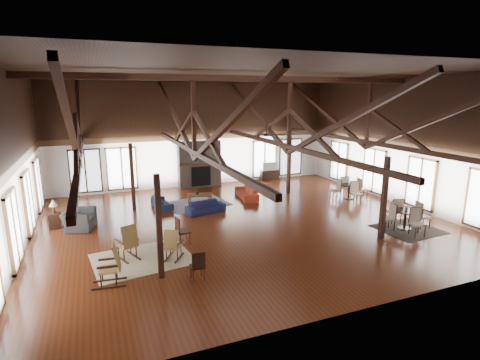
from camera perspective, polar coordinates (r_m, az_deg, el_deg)
name	(u,v)px	position (r m, az deg, el deg)	size (l,w,h in m)	color
floor	(244,222)	(15.55, 0.56, -6.47)	(16.00, 16.00, 0.00)	#552212
ceiling	(244,72)	(14.68, 0.61, 16.19)	(16.00, 14.00, 0.02)	black
wall_back	(197,133)	(21.41, -6.57, 7.07)	(16.00, 0.02, 6.00)	silver
wall_front	(361,193)	(8.87, 17.95, -1.91)	(16.00, 0.02, 6.00)	silver
wall_left	(11,164)	(13.96, -31.48, 2.08)	(0.02, 14.00, 6.00)	silver
wall_right	(401,141)	(19.30, 23.27, 5.46)	(0.02, 14.00, 6.00)	silver
roof_truss	(244,124)	(14.70, 0.60, 8.50)	(15.60, 14.07, 3.14)	black
post_grid	(244,187)	(15.11, 0.57, -1.01)	(8.16, 7.16, 3.05)	black
fireplace	(199,164)	(21.34, -6.21, 2.42)	(2.50, 0.69, 2.60)	#68584F
ceiling_fan	(266,134)	(14.02, 4.06, 7.03)	(1.60, 1.60, 0.75)	black
sofa_navy_front	(206,207)	(16.77, -5.27, -4.15)	(1.74, 0.68, 0.51)	#151639
sofa_navy_left	(162,203)	(17.82, -11.82, -3.38)	(0.65, 1.66, 0.49)	#172240
sofa_orange	(246,192)	(19.04, 0.98, -1.90)	(0.77, 1.96, 0.57)	#98331D
coffee_table	(200,195)	(18.13, -6.17, -2.35)	(1.33, 0.92, 0.46)	brown
vase	(197,192)	(18.10, -6.51, -1.86)	(0.19, 0.19, 0.20)	#B2B2B2
armchair	(79,220)	(15.98, -23.28, -5.59)	(1.03, 1.18, 0.76)	#2C2C2F
side_table_lamp	(55,217)	(16.51, -26.38, -5.11)	(0.45, 0.45, 1.16)	black
rocking_chair_a	(128,243)	(12.58, -16.66, -9.20)	(0.78, 1.02, 1.17)	olive
rocking_chair_b	(172,245)	(12.27, -10.28, -9.77)	(0.78, 0.89, 1.02)	olive
rocking_chair_c	(112,266)	(11.16, -18.87, -12.23)	(0.97, 0.58, 1.19)	olive
side_chair_a	(180,229)	(13.33, -9.09, -7.34)	(0.48, 0.48, 1.01)	black
side_chair_b	(198,264)	(10.84, -6.44, -12.58)	(0.38, 0.38, 0.90)	black
cafe_table_near	(405,216)	(16.02, 23.90, -5.05)	(2.06, 2.06, 1.05)	black
cafe_table_far	(349,189)	(19.63, 16.27, -1.31)	(1.99, 1.99, 1.02)	black
cup_near	(406,209)	(15.95, 24.02, -4.08)	(0.13, 0.13, 0.10)	#B2B2B2
cup_far	(350,184)	(19.50, 16.39, -0.59)	(0.11, 0.11, 0.09)	#B2B2B2
tv_console	(269,175)	(23.17, 4.48, 0.78)	(1.17, 0.44, 0.58)	black
television	(269,166)	(23.06, 4.50, 2.11)	(0.89, 0.12, 0.51)	#B2B2B2
rug_tan	(143,259)	(12.68, -14.62, -11.55)	(3.01, 2.37, 0.01)	#C2B287
rug_navy	(197,204)	(18.18, -6.61, -3.63)	(2.89, 2.17, 0.01)	#1A2549
rug_dark	(408,229)	(16.18, 24.24, -6.86)	(2.23, 2.03, 0.01)	black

